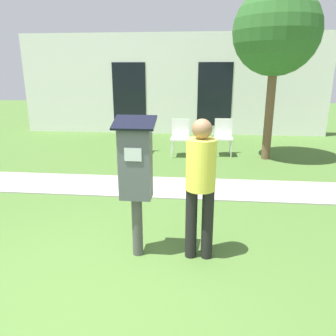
{
  "coord_description": "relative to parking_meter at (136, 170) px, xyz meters",
  "views": [
    {
      "loc": [
        1.0,
        -2.55,
        2.05
      ],
      "look_at": [
        0.66,
        0.77,
        1.05
      ],
      "focal_mm": 35.0,
      "sensor_mm": 36.0,
      "label": 1
    }
  ],
  "objects": [
    {
      "name": "building_facade",
      "position": [
        -0.31,
        7.67,
        0.58
      ],
      "size": [
        10.0,
        0.26,
        3.2
      ],
      "color": "white",
      "rests_on": "ground"
    },
    {
      "name": "outdoor_chair_middle",
      "position": [
        0.18,
        4.66,
        -0.49
      ],
      "size": [
        0.44,
        0.44,
        0.9
      ],
      "rotation": [
        0.0,
        0.0,
        -0.3
      ],
      "color": "white",
      "rests_on": "ground"
    },
    {
      "name": "outdoor_chair_right",
      "position": [
        1.24,
        4.84,
        -0.49
      ],
      "size": [
        0.44,
        0.44,
        0.9
      ],
      "rotation": [
        0.0,
        0.0,
        -0.04
      ],
      "color": "white",
      "rests_on": "ground"
    },
    {
      "name": "outdoor_chair_left",
      "position": [
        -0.89,
        4.82,
        -0.49
      ],
      "size": [
        0.44,
        0.44,
        0.9
      ],
      "rotation": [
        0.0,
        0.0,
        -0.1
      ],
      "color": "white",
      "rests_on": "ground"
    },
    {
      "name": "tree",
      "position": [
        2.25,
        4.54,
        1.83
      ],
      "size": [
        1.9,
        1.9,
        3.82
      ],
      "color": "brown",
      "rests_on": "ground"
    },
    {
      "name": "person_standing",
      "position": [
        0.7,
        0.02,
        -0.09
      ],
      "size": [
        0.32,
        0.32,
        1.58
      ],
      "rotation": [
        0.0,
        0.0,
        -0.37
      ],
      "color": "black",
      "rests_on": "ground"
    },
    {
      "name": "ground_plane",
      "position": [
        -0.31,
        -0.76,
        -1.02
      ],
      "size": [
        40.0,
        40.0,
        0.0
      ],
      "primitive_type": "plane",
      "color": "#476B2D"
    },
    {
      "name": "sidewalk",
      "position": [
        -0.31,
        2.26,
        -1.01
      ],
      "size": [
        12.0,
        1.1,
        0.02
      ],
      "color": "#A3A099",
      "rests_on": "ground"
    },
    {
      "name": "parking_meter",
      "position": [
        0.0,
        0.0,
        0.0
      ],
      "size": [
        0.44,
        0.31,
        1.59
      ],
      "color": "#4C4C4C",
      "rests_on": "ground"
    }
  ]
}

